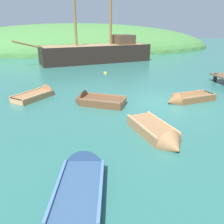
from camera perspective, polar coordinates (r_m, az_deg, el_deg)
ground_plane at (r=13.42m, az=12.77°, el=2.17°), size 120.00×120.00×0.00m
shore_hill at (r=45.73m, az=-8.75°, el=15.76°), size 52.07×27.21×9.07m
sailing_ship at (r=28.28m, az=-3.82°, el=14.22°), size 15.77×6.86×12.55m
rowboat_center at (r=14.99m, az=-18.03°, el=4.08°), size 2.81×3.06×1.12m
rowboat_far at (r=9.29m, az=11.54°, el=-5.61°), size 1.72×3.26×1.07m
rowboat_outer_right at (r=14.12m, az=18.62°, el=3.07°), size 3.27×1.65×0.99m
rowboat_outer_left at (r=6.83m, az=-7.63°, el=-16.77°), size 1.74×3.21×1.18m
rowboat_portside at (r=12.97m, az=-4.31°, el=2.65°), size 3.24×2.50×1.23m
buoy_yellow at (r=21.43m, az=-1.71°, el=9.81°), size 0.31×0.31×0.31m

